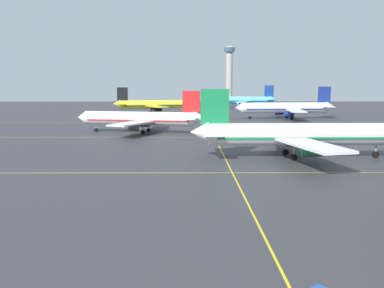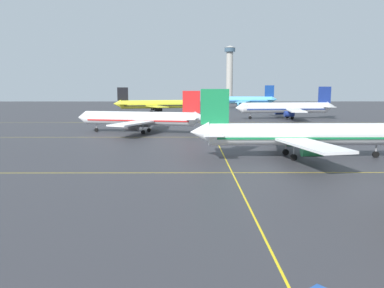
{
  "view_description": "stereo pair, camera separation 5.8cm",
  "coord_description": "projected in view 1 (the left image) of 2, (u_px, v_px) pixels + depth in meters",
  "views": [
    {
      "loc": [
        -5.86,
        -15.65,
        11.62
      ],
      "look_at": [
        -5.5,
        39.73,
        3.4
      ],
      "focal_mm": 35.94,
      "sensor_mm": 36.0,
      "label": 1
    },
    {
      "loc": [
        -5.8,
        -15.65,
        11.62
      ],
      "look_at": [
        -5.5,
        39.73,
        3.4
      ],
      "focal_mm": 35.94,
      "sensor_mm": 36.0,
      "label": 2
    }
  ],
  "objects": [
    {
      "name": "airliner_far_right_stand",
      "position": [
        155.0,
        104.0,
        171.74
      ],
      "size": [
        36.62,
        31.15,
        11.5
      ],
      "color": "yellow",
      "rests_on": "ground"
    },
    {
      "name": "airliner_third_row",
      "position": [
        141.0,
        119.0,
        97.72
      ],
      "size": [
        34.28,
        29.11,
        10.71
      ],
      "color": "white",
      "rests_on": "ground"
    },
    {
      "name": "airliner_second_row",
      "position": [
        299.0,
        135.0,
        63.2
      ],
      "size": [
        36.31,
        31.44,
        11.33
      ],
      "color": "white",
      "rests_on": "ground"
    },
    {
      "name": "taxiway_markings",
      "position": [
        221.0,
        150.0,
        71.26
      ],
      "size": [
        166.61,
        166.1,
        0.01
      ],
      "color": "yellow",
      "rests_on": "ground"
    },
    {
      "name": "airliner_distant_taxiway",
      "position": [
        241.0,
        100.0,
        217.08
      ],
      "size": [
        40.53,
        34.79,
        12.59
      ],
      "color": "#5BB7E5",
      "rests_on": "ground"
    },
    {
      "name": "airliner_far_left_stand",
      "position": [
        286.0,
        108.0,
        141.55
      ],
      "size": [
        37.99,
        32.62,
        11.8
      ],
      "color": "white",
      "rests_on": "ground"
    },
    {
      "name": "control_tower",
      "position": [
        229.0,
        70.0,
        305.12
      ],
      "size": [
        8.82,
        8.82,
        44.12
      ],
      "color": "#ADA89E",
      "rests_on": "ground"
    }
  ]
}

